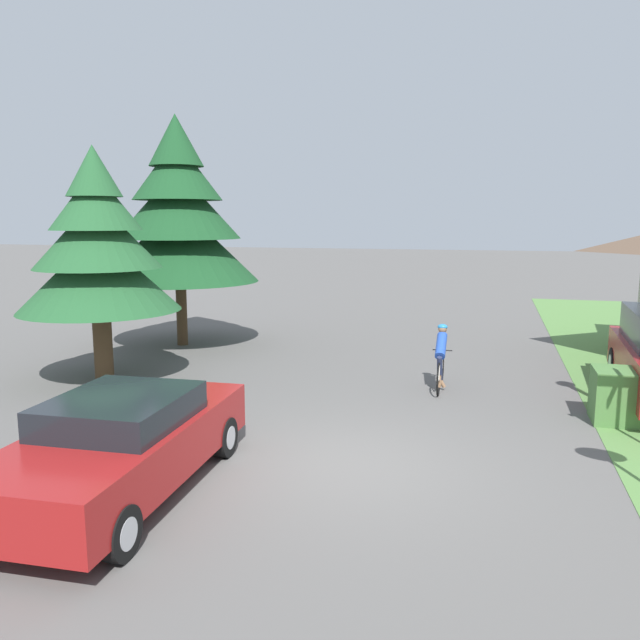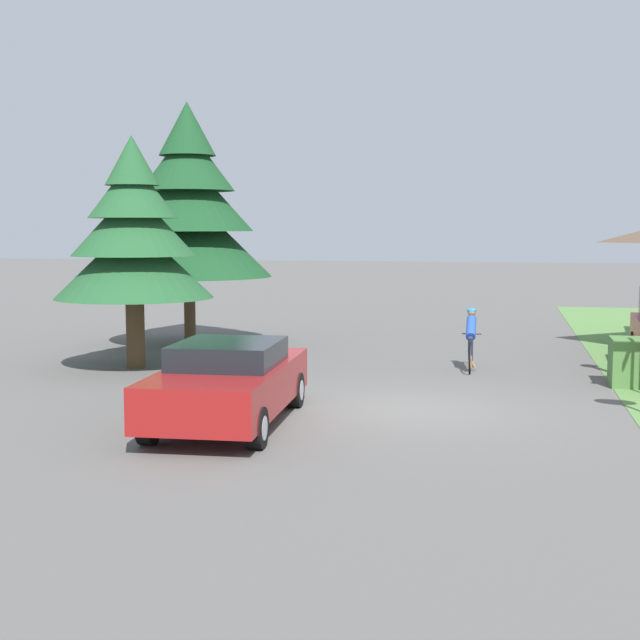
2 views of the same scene
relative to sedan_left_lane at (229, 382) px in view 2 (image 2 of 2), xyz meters
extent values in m
plane|color=#5B5956|center=(2.68, 1.74, -0.70)|extent=(140.00, 140.00, 0.00)
cube|color=maroon|center=(0.00, 0.00, -0.07)|extent=(2.05, 4.65, 0.70)
cube|color=black|center=(0.00, 0.00, 0.48)|extent=(1.71, 2.02, 0.39)
cylinder|color=black|center=(-0.90, 1.51, -0.39)|extent=(0.25, 0.64, 0.63)
cylinder|color=#ADADB2|center=(-0.90, 1.51, -0.39)|extent=(0.25, 0.37, 0.36)
cylinder|color=black|center=(0.76, 1.59, -0.39)|extent=(0.25, 0.64, 0.63)
cylinder|color=#ADADB2|center=(0.76, 1.59, -0.39)|extent=(0.25, 0.37, 0.36)
cylinder|color=black|center=(-0.76, -1.59, -0.39)|extent=(0.25, 0.64, 0.63)
cylinder|color=#ADADB2|center=(-0.76, -1.59, -0.39)|extent=(0.25, 0.37, 0.36)
cylinder|color=black|center=(0.90, -1.51, -0.39)|extent=(0.25, 0.64, 0.63)
cylinder|color=#ADADB2|center=(0.90, -1.51, -0.39)|extent=(0.25, 0.37, 0.36)
torus|color=black|center=(3.72, 5.99, -0.37)|extent=(0.04, 0.72, 0.72)
torus|color=black|center=(3.72, 7.06, -0.37)|extent=(0.04, 0.72, 0.72)
cylinder|color=beige|center=(3.72, 6.26, -0.22)|extent=(0.04, 0.18, 0.53)
cylinder|color=beige|center=(3.72, 6.65, -0.21)|extent=(0.04, 0.66, 0.58)
cylinder|color=beige|center=(3.72, 6.58, 0.05)|extent=(0.04, 0.79, 0.07)
cylinder|color=beige|center=(3.72, 6.16, -0.42)|extent=(0.04, 0.35, 0.15)
cylinder|color=beige|center=(3.72, 6.09, -0.16)|extent=(0.03, 0.22, 0.41)
cylinder|color=beige|center=(3.72, 7.01, -0.15)|extent=(0.04, 0.12, 0.44)
cylinder|color=black|center=(3.72, 6.97, 0.07)|extent=(0.44, 0.03, 0.02)
ellipsoid|color=black|center=(3.72, 6.18, 0.06)|extent=(0.08, 0.20, 0.05)
cylinder|color=#262D4C|center=(3.72, 6.18, -0.10)|extent=(0.11, 0.25, 0.44)
cylinder|color=#262D4C|center=(3.72, 6.34, -0.18)|extent=(0.11, 0.26, 0.59)
cylinder|color=#8C6647|center=(3.72, 6.25, -0.45)|extent=(0.08, 0.08, 0.30)
cylinder|color=#8C6647|center=(3.77, 6.41, -0.55)|extent=(0.17, 0.08, 0.21)
cylinder|color=#264CB2|center=(3.72, 6.48, 0.27)|extent=(0.22, 0.71, 0.54)
cylinder|color=#264CB2|center=(3.72, 6.73, 0.25)|extent=(0.07, 0.26, 0.36)
cylinder|color=#264CB2|center=(3.72, 7.01, 0.25)|extent=(0.07, 0.26, 0.36)
sphere|color=#8C6647|center=(3.72, 6.77, 0.59)|extent=(0.19, 0.19, 0.19)
ellipsoid|color=#267FBF|center=(3.72, 6.77, 0.64)|extent=(0.22, 0.18, 0.12)
cylinder|color=black|center=(7.56, 8.31, -0.32)|extent=(0.28, 0.78, 0.77)
cylinder|color=#ADADB2|center=(7.56, 8.31, -0.32)|extent=(0.27, 0.46, 0.44)
cylinder|color=#4C3823|center=(-3.89, 5.26, 0.11)|extent=(0.43, 0.43, 1.63)
cone|color=#23562D|center=(-3.89, 5.26, 1.81)|extent=(3.62, 3.62, 1.77)
cone|color=#23562D|center=(-3.89, 5.26, 2.67)|extent=(2.83, 2.83, 1.55)
cone|color=#23562D|center=(-3.89, 5.26, 3.42)|extent=(2.03, 2.03, 1.34)
cone|color=#23562D|center=(-3.89, 5.26, 4.05)|extent=(1.23, 1.23, 1.13)
cylinder|color=#4C3823|center=(-4.09, 9.47, 0.24)|extent=(0.31, 0.31, 1.90)
cone|color=#194723|center=(-4.09, 9.47, 2.33)|extent=(4.57, 4.57, 2.27)
cone|color=#194723|center=(-4.09, 9.47, 3.44)|extent=(3.56, 3.56, 2.00)
cone|color=#194723|center=(-4.09, 9.47, 4.40)|extent=(2.56, 2.56, 1.73)
cone|color=#194723|center=(-4.09, 9.47, 5.21)|extent=(1.55, 1.55, 1.45)
camera|label=1|loc=(4.68, -7.04, 2.98)|focal=35.00mm
camera|label=2|loc=(4.37, -13.88, 2.53)|focal=50.00mm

